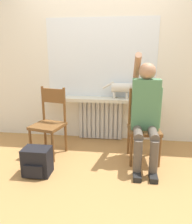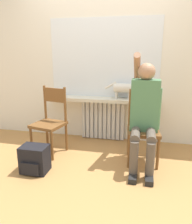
{
  "view_description": "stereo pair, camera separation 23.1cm",
  "coord_description": "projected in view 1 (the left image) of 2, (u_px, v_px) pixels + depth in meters",
  "views": [
    {
      "loc": [
        0.39,
        -2.25,
        1.39
      ],
      "look_at": [
        0.0,
        0.61,
        0.6
      ],
      "focal_mm": 35.0,
      "sensor_mm": 36.0,
      "label": 1
    },
    {
      "loc": [
        0.61,
        -2.21,
        1.39
      ],
      "look_at": [
        0.0,
        0.61,
        0.6
      ],
      "focal_mm": 35.0,
      "sensor_mm": 36.0,
      "label": 2
    }
  ],
  "objects": [
    {
      "name": "ground_plane",
      "position": [
        89.0,
        175.0,
        2.57
      ],
      "size": [
        12.0,
        12.0,
        0.0
      ],
      "primitive_type": "plane",
      "color": "#B27F47"
    },
    {
      "name": "wall_with_window",
      "position": [
        101.0,
        55.0,
        3.39
      ],
      "size": [
        7.0,
        0.06,
        2.7
      ],
      "color": "white",
      "rests_on": "ground_plane"
    },
    {
      "name": "person",
      "position": [
        146.0,
        110.0,
        2.68
      ],
      "size": [
        0.36,
        0.96,
        1.4
      ],
      "color": "brown",
      "rests_on": "ground_plane"
    },
    {
      "name": "radiator",
      "position": [
        100.0,
        120.0,
        3.58
      ],
      "size": [
        0.71,
        0.08,
        0.66
      ],
      "color": "silver",
      "rests_on": "ground_plane"
    },
    {
      "name": "chair_left",
      "position": [
        49.0,
        122.0,
        3.01
      ],
      "size": [
        0.48,
        0.48,
        0.93
      ],
      "rotation": [
        0.0,
        0.0,
        -0.23
      ],
      "color": "brown",
      "rests_on": "ground_plane"
    },
    {
      "name": "chair_right",
      "position": [
        144.0,
        126.0,
        2.85
      ],
      "size": [
        0.43,
        0.43,
        0.93
      ],
      "rotation": [
        0.0,
        0.0,
        0.09
      ],
      "color": "brown",
      "rests_on": "ground_plane"
    },
    {
      "name": "cat",
      "position": [
        122.0,
        88.0,
        3.34
      ],
      "size": [
        0.5,
        0.14,
        0.26
      ],
      "color": "silver",
      "rests_on": "windowsill"
    },
    {
      "name": "windowsill",
      "position": [
        100.0,
        99.0,
        3.41
      ],
      "size": [
        1.77,
        0.27,
        0.05
      ],
      "color": "beige",
      "rests_on": "radiator"
    },
    {
      "name": "window_glass",
      "position": [
        101.0,
        58.0,
        3.37
      ],
      "size": [
        1.7,
        0.01,
        1.19
      ],
      "color": "white",
      "rests_on": "windowsill"
    },
    {
      "name": "backpack",
      "position": [
        37.0,
        161.0,
        2.55
      ],
      "size": [
        0.32,
        0.26,
        0.33
      ],
      "color": "black",
      "rests_on": "ground_plane"
    }
  ]
}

